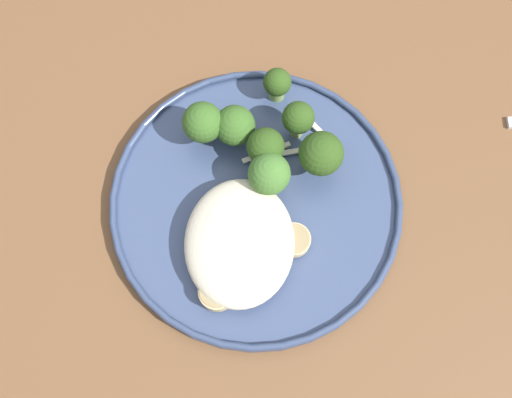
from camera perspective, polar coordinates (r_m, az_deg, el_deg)
The scene contains 20 objects.
ground at distance 1.37m, azimuth 1.41°, elevation -8.05°, with size 6.00×6.00×0.00m, color #665B51.
wooden_dining_table at distance 0.73m, azimuth 2.62°, elevation 1.30°, with size 1.40×1.00×0.74m.
dinner_plate at distance 0.63m, azimuth -0.00°, elevation -0.33°, with size 0.29×0.29×0.02m.
noodle_bed at distance 0.59m, azimuth -1.51°, elevation -3.95°, with size 0.13×0.10×0.04m.
seared_scallop_left_edge at distance 0.60m, azimuth -0.84°, elevation -4.06°, with size 0.03×0.03×0.01m.
seared_scallop_tilted_round at distance 0.61m, azimuth -2.57°, elevation -2.08°, with size 0.03×0.03×0.02m.
seared_scallop_on_noodles at distance 0.61m, azimuth 0.66°, elevation -0.52°, with size 0.03×0.03×0.01m.
seared_scallop_rear_pale at distance 0.60m, azimuth 3.45°, elevation -3.72°, with size 0.03×0.03×0.01m.
seared_scallop_center_golden at distance 0.59m, azimuth -3.55°, elevation -8.41°, with size 0.03×0.03×0.02m.
seared_scallop_tiny_bay at distance 0.60m, azimuth -0.32°, elevation -6.19°, with size 0.03×0.03×0.01m.
broccoli_floret_rear_charred at distance 0.65m, azimuth 1.93°, elevation 10.38°, with size 0.03×0.03×0.04m.
broccoli_floret_split_head at distance 0.62m, azimuth -4.83°, elevation 6.88°, with size 0.04×0.04×0.06m.
broccoli_floret_right_tilted at distance 0.62m, azimuth -1.92°, elevation 6.61°, with size 0.04×0.04×0.05m.
broccoli_floret_center_pile at distance 0.60m, azimuth 5.90°, elevation 4.07°, with size 0.04×0.04×0.06m.
broccoli_floret_tall_stalk at distance 0.61m, azimuth 0.86°, elevation 4.69°, with size 0.04×0.04×0.05m.
broccoli_floret_near_rim at distance 0.60m, azimuth 1.20°, elevation 2.27°, with size 0.04×0.04×0.06m.
broccoli_floret_beside_noodles at distance 0.62m, azimuth 3.83°, elevation 7.25°, with size 0.03×0.03×0.05m.
onion_sliver_curled_piece at distance 0.64m, azimuth 0.94°, elevation 4.25°, with size 0.05×0.01×0.00m, color silver.
onion_sliver_pale_crescent at distance 0.65m, azimuth 5.61°, elevation 6.28°, with size 0.04×0.01×0.00m, color silver.
onion_sliver_long_sliver at distance 0.64m, azimuth 2.53°, elevation 3.82°, with size 0.04×0.01×0.00m, color silver.
Camera 1 is at (0.25, -0.03, 1.34)m, focal length 44.26 mm.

